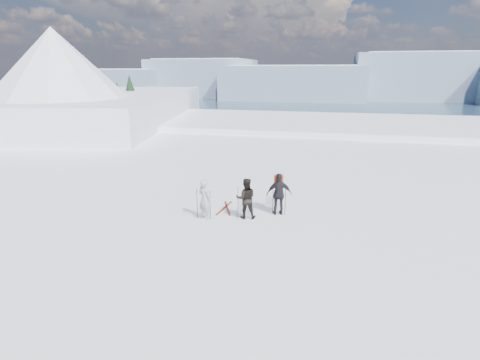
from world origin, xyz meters
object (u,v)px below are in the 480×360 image
Objects in this scene: skier_dark at (246,198)px; skier_pack at (279,194)px; skis_loose at (226,208)px; skier_grey at (205,199)px.

skier_pack is (1.24, 0.68, 0.05)m from skier_dark.
skis_loose is at bearing -51.37° from skier_dark.
skier_pack reaches higher than skier_grey.
skier_grey is 3.02m from skier_pack.
skis_loose is (-1.05, 0.81, -0.81)m from skier_dark.
skier_pack reaches higher than skis_loose.
skier_dark is at bearing -37.49° from skis_loose.
skier_grey reaches higher than skis_loose.
skier_dark is 0.95× the size of skier_pack.
skier_pack is 1.03× the size of skis_loose.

